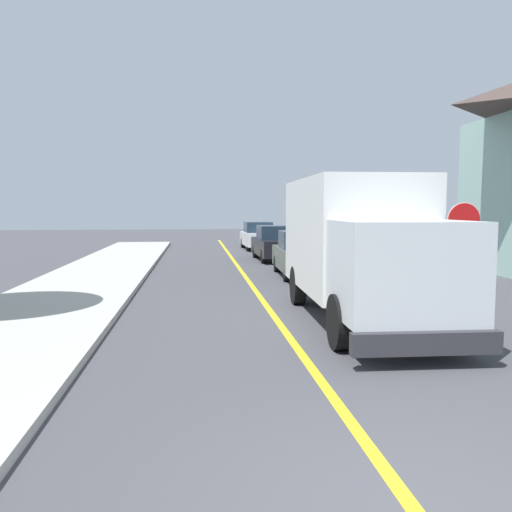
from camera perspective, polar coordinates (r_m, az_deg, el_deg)
name	(u,v)px	position (r m, az deg, el deg)	size (l,w,h in m)	color
centre_line_yellow	(264,302)	(14.28, 0.87, -4.99)	(0.16, 56.00, 0.01)	gold
box_truck	(359,242)	(12.20, 10.96, 1.52)	(2.58, 7.24, 3.20)	silver
parked_car_near	(303,255)	(19.79, 5.02, 0.12)	(1.94, 4.46, 1.67)	#4C564C
parked_car_mid	(275,244)	(25.78, 2.08, 1.30)	(1.91, 4.44, 1.67)	black
parked_car_far	(258,236)	(32.62, 0.24, 2.11)	(1.92, 4.45, 1.67)	silver
stop_sign	(464,237)	(13.09, 21.33, 1.90)	(0.80, 0.10, 2.65)	gray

